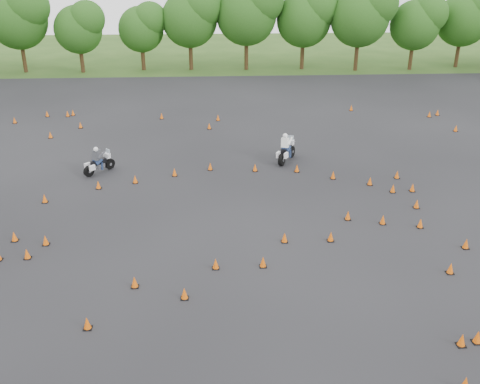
{
  "coord_description": "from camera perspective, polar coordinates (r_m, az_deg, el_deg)",
  "views": [
    {
      "loc": [
        -1.34,
        -20.07,
        12.0
      ],
      "look_at": [
        0.0,
        4.0,
        1.2
      ],
      "focal_mm": 40.0,
      "sensor_mm": 36.0,
      "label": 1
    }
  ],
  "objects": [
    {
      "name": "traffic_cones",
      "position": [
        28.21,
        -0.27,
        -0.52
      ],
      "size": [
        36.32,
        33.16,
        0.45
      ],
      "color": "#E35909",
      "rests_on": "asphalt_pad"
    },
    {
      "name": "ground",
      "position": [
        23.42,
        0.55,
        -6.69
      ],
      "size": [
        140.0,
        140.0,
        0.0
      ],
      "primitive_type": "plane",
      "color": "#2D5119",
      "rests_on": "ground"
    },
    {
      "name": "treeline",
      "position": [
        55.89,
        0.05,
        16.48
      ],
      "size": [
        86.87,
        32.06,
        10.3
      ],
      "color": "#234E16",
      "rests_on": "ground"
    },
    {
      "name": "rider_white",
      "position": [
        33.55,
        5.07,
        4.79
      ],
      "size": [
        1.82,
        2.49,
        1.87
      ],
      "primitive_type": null,
      "rotation": [
        0.0,
        0.0,
        1.07
      ],
      "color": "white",
      "rests_on": "ground"
    },
    {
      "name": "asphalt_pad",
      "position": [
        28.73,
        -0.22,
        -0.55
      ],
      "size": [
        62.0,
        62.0,
        0.0
      ],
      "primitive_type": "plane",
      "color": "black",
      "rests_on": "ground"
    },
    {
      "name": "rider_grey",
      "position": [
        32.76,
        -14.88,
        3.39
      ],
      "size": [
        1.96,
        2.08,
        1.69
      ],
      "primitive_type": null,
      "rotation": [
        0.0,
        0.0,
        0.84
      ],
      "color": "#393B40",
      "rests_on": "ground"
    }
  ]
}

